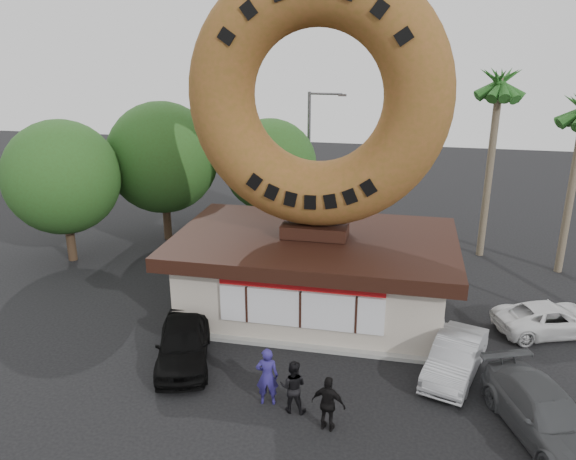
{
  "coord_description": "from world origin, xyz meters",
  "views": [
    {
      "loc": [
        3.28,
        -14.88,
        10.84
      ],
      "look_at": [
        -0.68,
        4.0,
        4.17
      ],
      "focal_mm": 35.0,
      "sensor_mm": 36.0,
      "label": 1
    }
  ],
  "objects_px": {
    "giant_donut": "(317,97)",
    "person_center": "(293,387)",
    "person_left": "(267,376)",
    "car_white": "(550,319)",
    "donut_shop": "(314,271)",
    "street_lamp": "(311,156)",
    "car_black": "(183,343)",
    "person_right": "(328,404)",
    "car_silver": "(455,357)",
    "car_grey": "(545,414)"
  },
  "relations": [
    {
      "from": "donut_shop",
      "to": "street_lamp",
      "type": "height_order",
      "value": "street_lamp"
    },
    {
      "from": "giant_donut",
      "to": "person_center",
      "type": "height_order",
      "value": "giant_donut"
    },
    {
      "from": "giant_donut",
      "to": "person_right",
      "type": "distance_m",
      "value": 10.89
    },
    {
      "from": "person_right",
      "to": "car_grey",
      "type": "relative_size",
      "value": 0.36
    },
    {
      "from": "person_left",
      "to": "car_silver",
      "type": "bearing_deg",
      "value": -163.77
    },
    {
      "from": "donut_shop",
      "to": "car_white",
      "type": "bearing_deg",
      "value": 0.1
    },
    {
      "from": "donut_shop",
      "to": "car_white",
      "type": "relative_size",
      "value": 2.63
    },
    {
      "from": "person_right",
      "to": "car_black",
      "type": "bearing_deg",
      "value": -13.95
    },
    {
      "from": "street_lamp",
      "to": "person_left",
      "type": "xyz_separation_m",
      "value": [
        1.47,
        -16.51,
        -3.52
      ]
    },
    {
      "from": "street_lamp",
      "to": "person_left",
      "type": "distance_m",
      "value": 16.95
    },
    {
      "from": "car_black",
      "to": "car_grey",
      "type": "xyz_separation_m",
      "value": [
        11.52,
        -1.52,
        -0.05
      ]
    },
    {
      "from": "person_right",
      "to": "person_left",
      "type": "bearing_deg",
      "value": -11.69
    },
    {
      "from": "person_center",
      "to": "car_black",
      "type": "relative_size",
      "value": 0.39
    },
    {
      "from": "giant_donut",
      "to": "car_white",
      "type": "relative_size",
      "value": 2.31
    },
    {
      "from": "donut_shop",
      "to": "giant_donut",
      "type": "height_order",
      "value": "giant_donut"
    },
    {
      "from": "person_right",
      "to": "car_black",
      "type": "height_order",
      "value": "person_right"
    },
    {
      "from": "car_white",
      "to": "donut_shop",
      "type": "bearing_deg",
      "value": 70.2
    },
    {
      "from": "street_lamp",
      "to": "person_center",
      "type": "height_order",
      "value": "street_lamp"
    },
    {
      "from": "donut_shop",
      "to": "street_lamp",
      "type": "relative_size",
      "value": 1.4
    },
    {
      "from": "donut_shop",
      "to": "person_left",
      "type": "bearing_deg",
      "value": -93.42
    },
    {
      "from": "person_right",
      "to": "car_black",
      "type": "xyz_separation_m",
      "value": [
        -5.45,
        2.53,
        -0.12
      ]
    },
    {
      "from": "car_silver",
      "to": "car_white",
      "type": "relative_size",
      "value": 0.95
    },
    {
      "from": "giant_donut",
      "to": "street_lamp",
      "type": "relative_size",
      "value": 1.23
    },
    {
      "from": "car_silver",
      "to": "car_grey",
      "type": "distance_m",
      "value": 3.49
    },
    {
      "from": "street_lamp",
      "to": "car_black",
      "type": "xyz_separation_m",
      "value": [
        -1.97,
        -14.82,
        -3.74
      ]
    },
    {
      "from": "giant_donut",
      "to": "car_white",
      "type": "bearing_deg",
      "value": 0.0
    },
    {
      "from": "car_grey",
      "to": "car_white",
      "type": "height_order",
      "value": "car_grey"
    },
    {
      "from": "giant_donut",
      "to": "car_silver",
      "type": "xyz_separation_m",
      "value": [
        5.42,
        -3.7,
        -8.07
      ]
    },
    {
      "from": "street_lamp",
      "to": "person_right",
      "type": "xyz_separation_m",
      "value": [
        3.48,
        -17.36,
        -3.62
      ]
    },
    {
      "from": "donut_shop",
      "to": "car_black",
      "type": "relative_size",
      "value": 2.56
    },
    {
      "from": "person_center",
      "to": "person_right",
      "type": "height_order",
      "value": "person_right"
    },
    {
      "from": "donut_shop",
      "to": "car_grey",
      "type": "relative_size",
      "value": 2.33
    },
    {
      "from": "car_white",
      "to": "giant_donut",
      "type": "bearing_deg",
      "value": 70.1
    },
    {
      "from": "person_left",
      "to": "giant_donut",
      "type": "bearing_deg",
      "value": -103.02
    },
    {
      "from": "donut_shop",
      "to": "giant_donut",
      "type": "distance_m",
      "value": 6.97
    },
    {
      "from": "person_left",
      "to": "donut_shop",
      "type": "bearing_deg",
      "value": -103.03
    },
    {
      "from": "person_center",
      "to": "street_lamp",
      "type": "bearing_deg",
      "value": -82.31
    },
    {
      "from": "person_right",
      "to": "person_center",
      "type": "bearing_deg",
      "value": -17.58
    },
    {
      "from": "giant_donut",
      "to": "person_left",
      "type": "relative_size",
      "value": 5.14
    },
    {
      "from": "person_center",
      "to": "car_black",
      "type": "xyz_separation_m",
      "value": [
        -4.28,
        1.9,
        -0.11
      ]
    },
    {
      "from": "giant_donut",
      "to": "person_right",
      "type": "height_order",
      "value": "giant_donut"
    },
    {
      "from": "person_right",
      "to": "car_white",
      "type": "relative_size",
      "value": 0.41
    },
    {
      "from": "car_silver",
      "to": "car_grey",
      "type": "xyz_separation_m",
      "value": [
        2.28,
        -2.65,
        0.03
      ]
    },
    {
      "from": "donut_shop",
      "to": "street_lamp",
      "type": "distance_m",
      "value": 10.54
    },
    {
      "from": "person_left",
      "to": "person_center",
      "type": "height_order",
      "value": "person_left"
    },
    {
      "from": "person_left",
      "to": "person_right",
      "type": "bearing_deg",
      "value": 147.75
    },
    {
      "from": "giant_donut",
      "to": "person_left",
      "type": "height_order",
      "value": "giant_donut"
    },
    {
      "from": "person_center",
      "to": "car_white",
      "type": "height_order",
      "value": "person_center"
    },
    {
      "from": "giant_donut",
      "to": "street_lamp",
      "type": "distance_m",
      "value": 11.02
    },
    {
      "from": "person_left",
      "to": "car_grey",
      "type": "bearing_deg",
      "value": 171.57
    }
  ]
}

